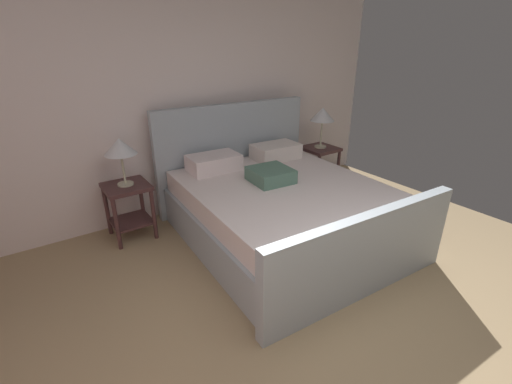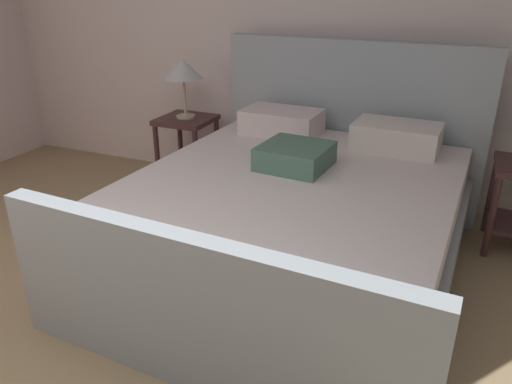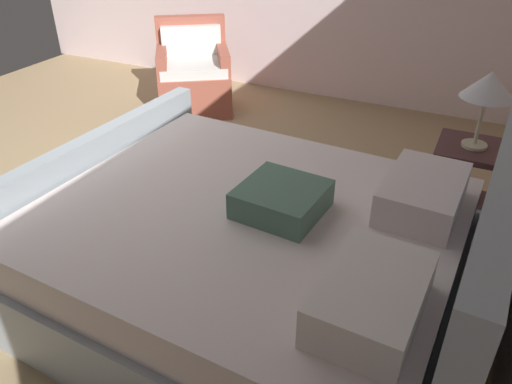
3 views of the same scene
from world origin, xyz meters
The scene contains 5 objects.
ground_plane centered at (0.00, 0.00, -0.01)m, with size 5.72×5.89×0.02m, color tan.
bed centered at (0.47, 1.71, 0.35)m, with size 2.11×2.41×1.28m.
nightstand_left centered at (-0.85, 2.62, 0.40)m, with size 0.44×0.44×0.60m.
table_lamp_left centered at (-0.85, 2.62, 1.00)m, with size 0.32×0.32×0.49m.
armchair centered at (-1.93, -0.18, 0.35)m, with size 1.01×1.00×0.90m.
Camera 3 is at (2.35, 2.60, 2.01)m, focal length 34.80 mm.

